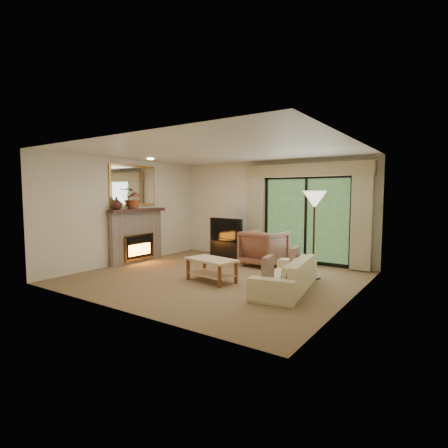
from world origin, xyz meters
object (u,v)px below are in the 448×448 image
Objects in this scene: media_console at (228,250)px; sofa at (286,274)px; armchair at (264,248)px; coffee_table at (212,270)px.

media_console is 0.48× the size of sofa.
media_console is at bearing -8.99° from armchair.
sofa is at bearing -32.71° from media_console.
coffee_table is at bearing -58.69° from media_console.
media_console is at bearing 125.72° from coffee_table.
media_console is 0.93× the size of coffee_table.
armchair is at bearing -151.13° from sofa.
armchair is 0.48× the size of sofa.
sofa is (2.59, -2.02, 0.05)m from media_console.
armchair is at bearing 95.58° from coffee_table.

